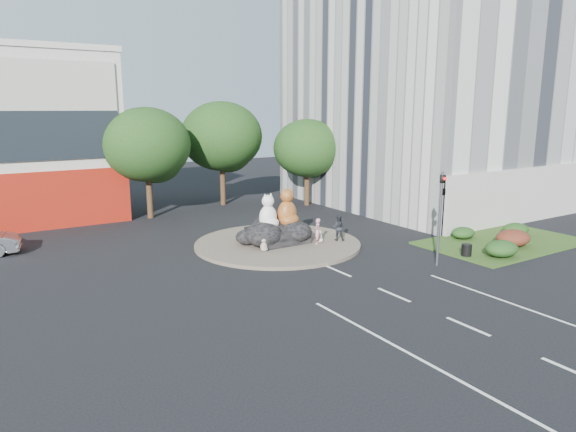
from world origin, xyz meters
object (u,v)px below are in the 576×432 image
kitten_white (319,236)px  kitten_calico (264,244)px  cat_white (268,211)px  pedestrian_pink (317,231)px  pedestrian_dark (338,227)px  litter_bin (467,250)px  cat_tabby (287,207)px

kitten_white → kitten_calico: bearing=154.9°
cat_white → kitten_calico: size_ratio=2.72×
cat_white → kitten_calico: cat_white is taller
pedestrian_pink → cat_white: bearing=-76.0°
pedestrian_dark → litter_bin: pedestrian_dark is taller
cat_white → pedestrian_pink: 3.17m
pedestrian_dark → litter_bin: (4.10, -6.28, -0.56)m
cat_tabby → litter_bin: bearing=-52.4°
cat_white → kitten_white: size_ratio=2.72×
pedestrian_dark → litter_bin: 7.52m
litter_bin → kitten_white: bearing=129.5°
cat_tabby → litter_bin: (6.78, -7.94, -1.85)m
kitten_white → litter_bin: kitten_white is taller
kitten_white → pedestrian_pink: 0.54m
cat_tabby → kitten_calico: 3.25m
cat_white → litter_bin: size_ratio=3.26×
cat_tabby → pedestrian_dark: cat_tabby is taller
pedestrian_dark → cat_white: bearing=19.7°
pedestrian_dark → cat_tabby: bearing=10.1°
kitten_white → pedestrian_pink: (-0.31, -0.22, 0.38)m
cat_white → cat_tabby: (1.34, 0.02, 0.12)m
cat_tabby → cat_white: bearing=178.0°
kitten_calico → pedestrian_dark: 5.12m
pedestrian_dark → litter_bin: size_ratio=2.46×
kitten_calico → kitten_white: same height
cat_tabby → litter_bin: cat_tabby is taller
cat_tabby → kitten_calico: size_ratio=3.02×
cat_tabby → pedestrian_pink: size_ratio=1.55×
cat_tabby → kitten_calico: bearing=-153.4°
kitten_white → pedestrian_pink: bearing=-169.4°
pedestrian_pink → litter_bin: bearing=89.7°
kitten_white → litter_bin: (5.37, -6.51, -0.15)m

